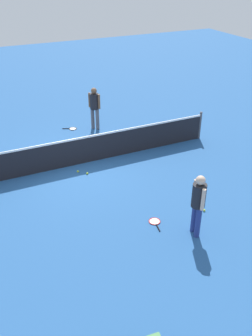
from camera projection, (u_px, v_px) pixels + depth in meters
name	position (u px, v px, depth m)	size (l,w,h in m)	color
ground_plane	(74.00, 165.00, 12.50)	(40.00, 40.00, 0.00)	#265693
court_net	(73.00, 152.00, 12.25)	(10.09, 0.09, 1.07)	#4C4C51
player_near_side	(198.00, 201.00, 8.93)	(0.39, 0.53, 1.70)	navy
player_far_side	(94.00, 105.00, 14.61)	(0.48, 0.48, 1.70)	#595960
tennis_racket_near_player	(155.00, 222.00, 9.82)	(0.37, 0.60, 0.03)	red
tennis_racket_far_player	(72.00, 129.00, 15.07)	(0.60, 0.42, 0.03)	black
tennis_ball_near_player	(204.00, 210.00, 10.23)	(0.07, 0.07, 0.07)	#C6E033
tennis_ball_by_net	(87.00, 173.00, 11.95)	(0.07, 0.07, 0.07)	#C6E033
tennis_ball_midcourt	(78.00, 171.00, 12.07)	(0.07, 0.07, 0.07)	#C6E033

